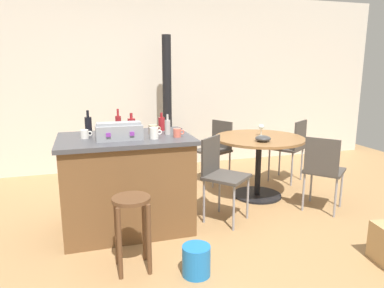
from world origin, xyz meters
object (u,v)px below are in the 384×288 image
(bottle_2, at_px, (118,124))
(cup_0, at_px, (153,129))
(cup_2, at_px, (177,133))
(serving_bowl, at_px, (263,138))
(toolbox, at_px, (119,131))
(bottle_4, at_px, (162,123))
(plastic_bucket, at_px, (196,261))
(folding_chair_right, at_px, (221,172))
(folding_chair_near, at_px, (323,168))
(bottle_0, at_px, (132,125))
(folding_chair_far, at_px, (291,145))
(dining_table, at_px, (259,151))
(folding_chair_left, at_px, (216,147))
(wood_stove, at_px, (168,141))
(bottle_1, at_px, (88,125))
(cup_3, at_px, (85,134))
(kitchen_island, at_px, (127,183))
(wooden_stool, at_px, (132,218))
(bottle_3, at_px, (168,127))
(wine_glass, at_px, (261,127))
(cup_1, at_px, (154,133))

(bottle_2, xyz_separation_m, cup_0, (0.34, -0.07, -0.05))
(cup_2, xyz_separation_m, serving_bowl, (1.10, 0.35, -0.19))
(toolbox, height_order, bottle_4, bottle_4)
(plastic_bucket, bearing_deg, folding_chair_right, 58.96)
(folding_chair_near, bearing_deg, bottle_0, 168.63)
(folding_chair_right, bearing_deg, plastic_bucket, -121.04)
(folding_chair_far, bearing_deg, bottle_4, -163.21)
(bottle_2, relative_size, bottle_4, 1.35)
(dining_table, distance_m, folding_chair_left, 0.78)
(wood_stove, height_order, bottle_0, wood_stove)
(bottle_1, bearing_deg, folding_chair_right, -13.47)
(serving_bowl, bearing_deg, folding_chair_near, -36.04)
(folding_chair_far, distance_m, cup_3, 2.89)
(kitchen_island, bearing_deg, cup_3, 176.92)
(folding_chair_far, relative_size, plastic_bucket, 3.63)
(bottle_1, distance_m, plastic_bucket, 1.70)
(folding_chair_left, distance_m, bottle_1, 2.01)
(wooden_stool, relative_size, folding_chair_near, 0.71)
(kitchen_island, bearing_deg, wood_stove, 64.67)
(wood_stove, xyz_separation_m, bottle_4, (-0.40, -1.48, 0.51))
(bottle_0, height_order, serving_bowl, bottle_0)
(bottle_4, height_order, plastic_bucket, bottle_4)
(folding_chair_right, xyz_separation_m, wood_stove, (-0.15, 1.80, -0.03))
(serving_bowl, bearing_deg, bottle_2, -178.72)
(bottle_4, xyz_separation_m, cup_3, (-0.78, -0.22, -0.03))
(toolbox, xyz_separation_m, bottle_3, (0.48, 0.12, 0.00))
(cup_0, bearing_deg, wooden_stool, -111.88)
(toolbox, bearing_deg, cup_0, 29.77)
(folding_chair_left, bearing_deg, bottle_4, -136.56)
(cup_0, xyz_separation_m, serving_bowl, (1.29, 0.11, -0.19))
(cup_2, distance_m, wine_glass, 1.43)
(bottle_1, distance_m, serving_bowl, 1.93)
(kitchen_island, bearing_deg, bottle_0, 65.70)
(bottle_1, distance_m, bottle_4, 0.74)
(folding_chair_left, bearing_deg, folding_chair_far, -17.80)
(plastic_bucket, bearing_deg, bottle_3, 89.15)
(wine_glass, bearing_deg, wood_stove, 127.25)
(cup_3, bearing_deg, folding_chair_right, -4.54)
(wooden_stool, xyz_separation_m, folding_chair_near, (2.18, 0.57, 0.07))
(bottle_2, relative_size, cup_1, 2.13)
(toolbox, relative_size, bottle_2, 1.65)
(wooden_stool, xyz_separation_m, wine_glass, (1.78, 1.29, 0.43))
(dining_table, relative_size, plastic_bucket, 4.53)
(folding_chair_near, relative_size, toolbox, 2.05)
(folding_chair_right, bearing_deg, serving_bowl, 23.69)
(folding_chair_left, xyz_separation_m, wood_stove, (-0.56, 0.57, -0.00))
(plastic_bucket, bearing_deg, folding_chair_far, 43.07)
(toolbox, height_order, plastic_bucket, toolbox)
(kitchen_island, relative_size, cup_2, 11.61)
(folding_chair_right, distance_m, cup_3, 1.41)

